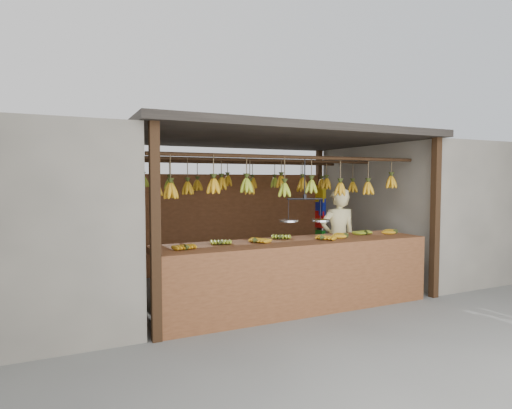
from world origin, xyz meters
TOP-DOWN VIEW (x-y plane):
  - ground at (0.00, 0.00)m, footprint 80.00×80.00m
  - stall at (0.00, 0.33)m, footprint 4.30×3.30m
  - neighbor_right at (3.60, 0.00)m, footprint 3.00×3.00m
  - counter at (-0.09, -1.23)m, footprint 3.72×0.85m
  - hanging_bananas at (-0.00, -0.01)m, footprint 3.62×2.24m
  - balance_scale at (0.12, -1.00)m, footprint 0.67×0.41m
  - vendor at (0.96, -0.60)m, footprint 0.63×0.47m
  - bag_bundles at (1.94, 1.35)m, footprint 0.08×0.26m

SIDE VIEW (x-z plane):
  - ground at x=0.00m, z-range 0.00..0.00m
  - counter at x=-0.09m, z-range 0.23..1.19m
  - vendor at x=0.96m, z-range 0.00..1.57m
  - bag_bundles at x=1.94m, z-range 0.36..1.62m
  - neighbor_right at x=3.60m, z-range 0.00..2.30m
  - balance_scale at x=0.12m, z-range 0.76..1.63m
  - hanging_bananas at x=0.00m, z-range 1.42..1.81m
  - stall at x=0.00m, z-range 0.77..3.17m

